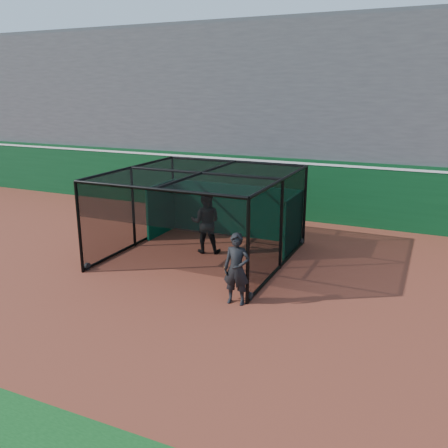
% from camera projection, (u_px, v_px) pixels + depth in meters
% --- Properties ---
extents(ground, '(120.00, 120.00, 0.00)m').
position_uv_depth(ground, '(154.00, 287.00, 12.85)').
color(ground, brown).
rests_on(ground, ground).
extents(outfield_wall, '(50.00, 0.50, 2.50)m').
position_uv_depth(outfield_wall, '(262.00, 185.00, 19.95)').
color(outfield_wall, '#0B3D1A').
rests_on(outfield_wall, ground).
extents(grandstand, '(50.00, 7.85, 8.95)m').
position_uv_depth(grandstand, '(290.00, 105.00, 22.39)').
color(grandstand, '#4C4C4F').
rests_on(grandstand, ground).
extents(batting_cage, '(5.27, 5.42, 2.70)m').
position_uv_depth(batting_cage, '(202.00, 216.00, 14.87)').
color(batting_cage, black).
rests_on(batting_cage, ground).
extents(batter, '(1.17, 1.03, 2.03)m').
position_uv_depth(batter, '(206.00, 222.00, 15.37)').
color(batter, black).
rests_on(batter, ground).
extents(on_deck_player, '(0.70, 0.50, 1.82)m').
position_uv_depth(on_deck_player, '(237.00, 269.00, 11.64)').
color(on_deck_player, black).
rests_on(on_deck_player, ground).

